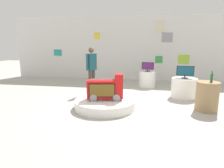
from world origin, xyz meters
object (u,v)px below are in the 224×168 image
object	(u,v)px
main_display_pedestal	(105,104)
tv_on_left_rear	(148,66)
tv_on_center_rear	(185,72)
shopper_browsing_near_truck	(92,67)
display_pedestal_left_rear	(147,79)
novelty_firetruck_tv	(106,89)
side_table_round	(207,96)
bottle_on_side_table	(212,78)
display_pedestal_center_rear	(184,88)

from	to	relation	value
main_display_pedestal	tv_on_left_rear	size ratio (longest dim) A/B	3.47
tv_on_center_rear	shopper_browsing_near_truck	bearing A→B (deg)	178.08
main_display_pedestal	display_pedestal_left_rear	xyz separation A→B (m)	(1.21, 3.21, 0.22)
novelty_firetruck_tv	side_table_round	world-z (taller)	novelty_firetruck_tv
main_display_pedestal	side_table_round	bearing A→B (deg)	5.03
shopper_browsing_near_truck	tv_on_center_rear	bearing A→B (deg)	-1.92
display_pedestal_left_rear	side_table_round	size ratio (longest dim) A/B	0.86
novelty_firetruck_tv	display_pedestal_left_rear	bearing A→B (deg)	69.66
display_pedestal_left_rear	tv_on_left_rear	distance (m)	0.55
bottle_on_side_table	shopper_browsing_near_truck	bearing A→B (deg)	158.12
display_pedestal_left_rear	shopper_browsing_near_truck	xyz separation A→B (m)	(-2.09, -1.48, 0.67)
novelty_firetruck_tv	side_table_round	xyz separation A→B (m)	(2.83, 0.25, -0.14)
main_display_pedestal	tv_on_center_rear	xyz separation A→B (m)	(2.48, 1.63, 0.79)
main_display_pedestal	display_pedestal_left_rear	distance (m)	3.44
display_pedestal_center_rear	bottle_on_side_table	size ratio (longest dim) A/B	2.86
main_display_pedestal	shopper_browsing_near_truck	size ratio (longest dim) A/B	1.03
shopper_browsing_near_truck	tv_on_left_rear	bearing A→B (deg)	35.12
display_pedestal_center_rear	tv_on_center_rear	bearing A→B (deg)	-82.37
tv_on_left_rear	display_pedestal_center_rear	distance (m)	2.10
display_pedestal_left_rear	tv_on_left_rear	size ratio (longest dim) A/B	1.39
tv_on_left_rear	shopper_browsing_near_truck	bearing A→B (deg)	-144.88
bottle_on_side_table	shopper_browsing_near_truck	distance (m)	4.08
tv_on_left_rear	bottle_on_side_table	distance (m)	3.44
shopper_browsing_near_truck	side_table_round	bearing A→B (deg)	-21.76
side_table_round	tv_on_left_rear	bearing A→B (deg)	118.89
tv_on_left_rear	display_pedestal_left_rear	bearing A→B (deg)	105.29
novelty_firetruck_tv	tv_on_center_rear	xyz separation A→B (m)	(2.46, 1.63, 0.35)
display_pedestal_left_rear	bottle_on_side_table	distance (m)	3.50
main_display_pedestal	novelty_firetruck_tv	distance (m)	0.44
main_display_pedestal	display_pedestal_left_rear	size ratio (longest dim) A/B	2.49
tv_on_center_rear	side_table_round	world-z (taller)	tv_on_center_rear
side_table_round	shopper_browsing_near_truck	bearing A→B (deg)	158.24
tv_on_left_rear	bottle_on_side_table	world-z (taller)	bottle_on_side_table
main_display_pedestal	shopper_browsing_near_truck	world-z (taller)	shopper_browsing_near_truck
novelty_firetruck_tv	bottle_on_side_table	xyz separation A→B (m)	(2.89, 0.22, 0.38)
novelty_firetruck_tv	bottle_on_side_table	bearing A→B (deg)	4.34
tv_on_left_rear	side_table_round	world-z (taller)	tv_on_left_rear
novelty_firetruck_tv	side_table_round	size ratio (longest dim) A/B	1.29
display_pedestal_left_rear	shopper_browsing_near_truck	distance (m)	2.65
side_table_round	main_display_pedestal	bearing A→B (deg)	-174.97
novelty_firetruck_tv	side_table_round	distance (m)	2.84
bottle_on_side_table	tv_on_left_rear	bearing A→B (deg)	119.53
display_pedestal_center_rear	shopper_browsing_near_truck	world-z (taller)	shopper_browsing_near_truck
tv_on_left_rear	bottle_on_side_table	bearing A→B (deg)	-60.47
display_pedestal_center_rear	side_table_round	xyz separation A→B (m)	(0.37, -1.38, 0.08)
novelty_firetruck_tv	shopper_browsing_near_truck	world-z (taller)	shopper_browsing_near_truck
side_table_round	shopper_browsing_near_truck	world-z (taller)	shopper_browsing_near_truck
display_pedestal_left_rear	display_pedestal_center_rear	bearing A→B (deg)	-51.41
novelty_firetruck_tv	tv_on_left_rear	bearing A→B (deg)	69.62
novelty_firetruck_tv	display_pedestal_left_rear	world-z (taller)	novelty_firetruck_tv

